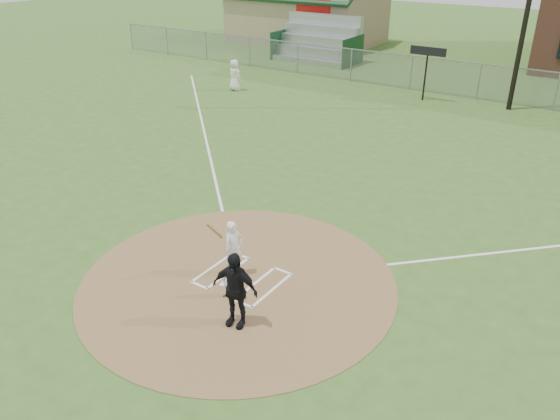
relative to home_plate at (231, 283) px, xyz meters
The scene contains 13 objects.
ground 0.23m from the home_plate, 64.04° to the left, with size 140.00×140.00×0.00m, color #355D1F.
dirt_circle 0.23m from the home_plate, 64.04° to the left, with size 8.40×8.40×0.02m, color olive.
home_plate is the anchor object (origin of this frame).
foul_line_third 12.80m from the home_plate, 134.04° to the left, with size 0.10×24.00×0.01m, color white.
catcher 0.82m from the home_plate, 50.06° to the right, with size 0.47×0.36×0.96m, color gray.
umpire 1.94m from the home_plate, 47.10° to the right, with size 1.13×0.47×1.93m, color black.
ondeck_player 20.55m from the home_plate, 127.71° to the left, with size 0.89×0.58×1.81m, color white.
batters_boxes 0.37m from the home_plate, 74.33° to the left, with size 2.08×1.88×0.01m.
batter_at_plate 0.90m from the home_plate, 114.59° to the left, with size 0.60×1.03×1.78m.
outfield_fence 22.23m from the home_plate, 89.74° to the left, with size 56.08×0.08×2.03m.
bleachers 29.43m from the home_plate, 116.04° to the left, with size 6.08×3.20×3.20m.
clubhouse 37.79m from the home_plate, 118.33° to the left, with size 12.20×8.71×6.23m.
scoreboard_sign 20.68m from the home_plate, 96.71° to the left, with size 2.00×0.10×2.93m.
Camera 1 is at (7.71, -9.50, 8.23)m, focal length 35.00 mm.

